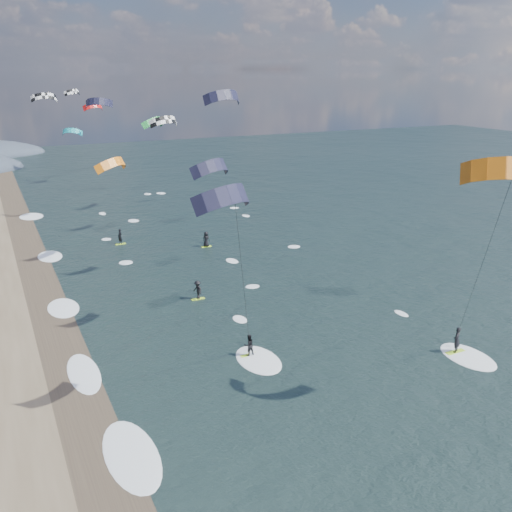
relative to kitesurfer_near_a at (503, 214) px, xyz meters
name	(u,v)px	position (x,y,z in m)	size (l,w,h in m)	color
ground	(386,467)	(-8.06, -2.22, -10.82)	(260.00, 260.00, 0.00)	black
wet_sand_strip	(86,419)	(-20.06, 7.78, -10.82)	(3.00, 240.00, 0.00)	#382D23
kitesurfer_near_a	(503,214)	(0.00, 0.00, 0.00)	(7.88, 9.31, 14.41)	#AEE328
kitesurfer_near_b	(243,261)	(-11.49, 6.32, -2.73)	(6.84, 8.56, 13.25)	#AEE328
far_kitesurfers	(183,259)	(-7.44, 28.93, -10.00)	(9.01, 18.89, 1.68)	#AEE328
bg_kite_field	(116,116)	(-8.02, 51.04, 1.60)	(15.83, 75.52, 8.67)	black
shoreline_surf	(93,373)	(-18.86, 12.53, -10.82)	(2.40, 79.40, 0.11)	white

